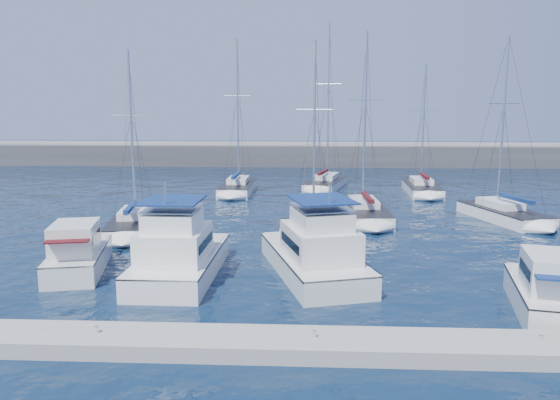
{
  "coord_description": "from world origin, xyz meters",
  "views": [
    {
      "loc": [
        -0.32,
        -29.58,
        8.85
      ],
      "look_at": [
        -1.99,
        4.07,
        3.0
      ],
      "focal_mm": 35.0,
      "sensor_mm": 36.0,
      "label": 1
    }
  ],
  "objects_px": {
    "sailboat_mid_c": "(312,223)",
    "sailboat_mid_d": "(364,212)",
    "sailboat_mid_e": "(503,214)",
    "sailboat_back_c": "(422,188)",
    "motor_yacht_port_outer": "(78,255)",
    "sailboat_mid_a": "(134,224)",
    "sailboat_back_b": "(326,183)",
    "motor_yacht_stbd_inner": "(316,255)",
    "motor_yacht_port_inner": "(179,257)",
    "motor_yacht_stbd_outer": "(549,293)",
    "sailboat_back_a": "(238,187)"
  },
  "relations": [
    {
      "from": "sailboat_back_c",
      "to": "motor_yacht_stbd_outer",
      "type": "bearing_deg",
      "value": -89.87
    },
    {
      "from": "motor_yacht_port_inner",
      "to": "sailboat_back_b",
      "type": "bearing_deg",
      "value": 75.38
    },
    {
      "from": "sailboat_back_c",
      "to": "sailboat_mid_e",
      "type": "bearing_deg",
      "value": -72.21
    },
    {
      "from": "motor_yacht_stbd_inner",
      "to": "sailboat_mid_c",
      "type": "relative_size",
      "value": 0.75
    },
    {
      "from": "motor_yacht_stbd_outer",
      "to": "sailboat_mid_c",
      "type": "bearing_deg",
      "value": 134.18
    },
    {
      "from": "sailboat_back_b",
      "to": "sailboat_back_c",
      "type": "xyz_separation_m",
      "value": [
        9.7,
        -2.9,
        -0.05
      ]
    },
    {
      "from": "sailboat_back_c",
      "to": "motor_yacht_port_outer",
      "type": "bearing_deg",
      "value": -128.15
    },
    {
      "from": "sailboat_mid_c",
      "to": "sailboat_back_c",
      "type": "distance_m",
      "value": 20.73
    },
    {
      "from": "motor_yacht_stbd_outer",
      "to": "sailboat_back_a",
      "type": "bearing_deg",
      "value": 129.7
    },
    {
      "from": "sailboat_mid_c",
      "to": "sailboat_mid_d",
      "type": "height_order",
      "value": "sailboat_mid_d"
    },
    {
      "from": "motor_yacht_port_inner",
      "to": "sailboat_back_c",
      "type": "xyz_separation_m",
      "value": [
        18.33,
        28.63,
        -0.63
      ]
    },
    {
      "from": "motor_yacht_stbd_outer",
      "to": "sailboat_mid_d",
      "type": "height_order",
      "value": "sailboat_mid_d"
    },
    {
      "from": "sailboat_mid_c",
      "to": "sailboat_mid_d",
      "type": "bearing_deg",
      "value": 56.55
    },
    {
      "from": "sailboat_mid_a",
      "to": "sailboat_back_b",
      "type": "xyz_separation_m",
      "value": [
        14.31,
        21.12,
        0.05
      ]
    },
    {
      "from": "motor_yacht_port_inner",
      "to": "sailboat_back_a",
      "type": "bearing_deg",
      "value": 91.71
    },
    {
      "from": "sailboat_mid_e",
      "to": "sailboat_mid_d",
      "type": "bearing_deg",
      "value": 162.4
    },
    {
      "from": "motor_yacht_port_outer",
      "to": "motor_yacht_port_inner",
      "type": "bearing_deg",
      "value": -19.71
    },
    {
      "from": "sailboat_mid_c",
      "to": "motor_yacht_port_outer",
      "type": "bearing_deg",
      "value": -129.59
    },
    {
      "from": "motor_yacht_port_outer",
      "to": "sailboat_back_b",
      "type": "height_order",
      "value": "sailboat_back_b"
    },
    {
      "from": "sailboat_mid_e",
      "to": "sailboat_back_c",
      "type": "height_order",
      "value": "sailboat_mid_e"
    },
    {
      "from": "motor_yacht_port_outer",
      "to": "motor_yacht_stbd_outer",
      "type": "relative_size",
      "value": 1.05
    },
    {
      "from": "sailboat_mid_c",
      "to": "motor_yacht_stbd_outer",
      "type": "bearing_deg",
      "value": -46.73
    },
    {
      "from": "sailboat_mid_a",
      "to": "sailboat_back_a",
      "type": "xyz_separation_m",
      "value": [
        5.17,
        17.75,
        0.03
      ]
    },
    {
      "from": "motor_yacht_stbd_inner",
      "to": "sailboat_mid_c",
      "type": "distance_m",
      "value": 10.65
    },
    {
      "from": "sailboat_mid_e",
      "to": "sailboat_back_c",
      "type": "distance_m",
      "value": 13.62
    },
    {
      "from": "motor_yacht_stbd_inner",
      "to": "sailboat_mid_e",
      "type": "height_order",
      "value": "sailboat_mid_e"
    },
    {
      "from": "motor_yacht_stbd_inner",
      "to": "motor_yacht_port_inner",
      "type": "bearing_deg",
      "value": 169.46
    },
    {
      "from": "sailboat_mid_d",
      "to": "sailboat_back_b",
      "type": "bearing_deg",
      "value": 96.4
    },
    {
      "from": "motor_yacht_port_outer",
      "to": "sailboat_back_c",
      "type": "height_order",
      "value": "sailboat_back_c"
    },
    {
      "from": "motor_yacht_stbd_outer",
      "to": "sailboat_back_c",
      "type": "xyz_separation_m",
      "value": [
        1.36,
        32.81,
        -0.44
      ]
    },
    {
      "from": "sailboat_mid_c",
      "to": "motor_yacht_port_inner",
      "type": "bearing_deg",
      "value": -111.29
    },
    {
      "from": "motor_yacht_port_outer",
      "to": "sailboat_mid_a",
      "type": "xyz_separation_m",
      "value": [
        -0.04,
        9.7,
        -0.44
      ]
    },
    {
      "from": "motor_yacht_port_inner",
      "to": "sailboat_back_b",
      "type": "distance_m",
      "value": 32.7
    },
    {
      "from": "motor_yacht_port_outer",
      "to": "motor_yacht_stbd_inner",
      "type": "xyz_separation_m",
      "value": [
        12.73,
        -0.06,
        0.19
      ]
    },
    {
      "from": "motor_yacht_port_outer",
      "to": "sailboat_mid_c",
      "type": "relative_size",
      "value": 0.52
    },
    {
      "from": "motor_yacht_stbd_outer",
      "to": "sailboat_back_c",
      "type": "bearing_deg",
      "value": 98.94
    },
    {
      "from": "sailboat_mid_d",
      "to": "sailboat_back_c",
      "type": "bearing_deg",
      "value": 58.43
    },
    {
      "from": "sailboat_mid_a",
      "to": "sailboat_back_a",
      "type": "height_order",
      "value": "sailboat_back_a"
    },
    {
      "from": "sailboat_back_c",
      "to": "sailboat_mid_c",
      "type": "bearing_deg",
      "value": -120.74
    },
    {
      "from": "motor_yacht_stbd_outer",
      "to": "sailboat_back_c",
      "type": "height_order",
      "value": "sailboat_back_c"
    },
    {
      "from": "sailboat_back_b",
      "to": "sailboat_back_c",
      "type": "bearing_deg",
      "value": -2.98
    },
    {
      "from": "motor_yacht_port_outer",
      "to": "sailboat_back_a",
      "type": "relative_size",
      "value": 0.45
    },
    {
      "from": "sailboat_mid_d",
      "to": "sailboat_back_a",
      "type": "relative_size",
      "value": 0.94
    },
    {
      "from": "motor_yacht_stbd_inner",
      "to": "motor_yacht_port_outer",
      "type": "bearing_deg",
      "value": 163.87
    },
    {
      "from": "motor_yacht_stbd_inner",
      "to": "sailboat_mid_c",
      "type": "height_order",
      "value": "sailboat_mid_c"
    },
    {
      "from": "motor_yacht_port_outer",
      "to": "motor_yacht_stbd_inner",
      "type": "distance_m",
      "value": 12.73
    },
    {
      "from": "motor_yacht_port_outer",
      "to": "sailboat_back_c",
      "type": "xyz_separation_m",
      "value": [
        23.96,
        27.91,
        -0.44
      ]
    },
    {
      "from": "motor_yacht_port_inner",
      "to": "motor_yacht_port_outer",
      "type": "bearing_deg",
      "value": 173.41
    },
    {
      "from": "sailboat_mid_c",
      "to": "sailboat_back_c",
      "type": "xyz_separation_m",
      "value": [
        11.36,
        17.34,
        -0.01
      ]
    },
    {
      "from": "motor_yacht_stbd_inner",
      "to": "sailboat_mid_d",
      "type": "distance_m",
      "value": 15.55
    }
  ]
}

